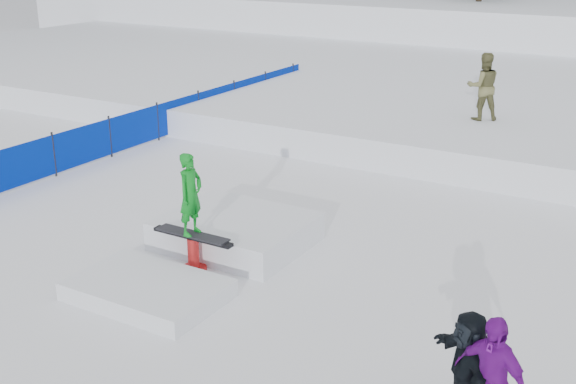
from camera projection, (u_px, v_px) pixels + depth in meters
The scene contains 8 objects.
ground at pixel (202, 283), 12.08m from camera, with size 120.00×120.00×0.00m, color white.
snow_berm at pixel (564, 27), 36.02m from camera, with size 60.00×14.00×2.40m, color white.
snow_midrise at pixel (481, 92), 24.93m from camera, with size 50.00×18.00×0.80m, color white.
safety_fence at pixel (158, 121), 20.37m from camera, with size 0.05×16.00×1.10m.
walker_olive at pixel (483, 86), 19.24m from camera, with size 0.88×0.68×1.81m, color brown.
spectator_purple at pixel (490, 380), 8.06m from camera, with size 0.94×0.39×1.60m, color #710F92.
spectator_dark at pixel (467, 368), 8.41m from camera, with size 1.35×0.43×1.45m, color black.
jib_rail_feature at pixel (213, 243), 12.92m from camera, with size 2.60×4.40×2.11m.
Camera 1 is at (6.78, -8.62, 5.48)m, focal length 45.00 mm.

